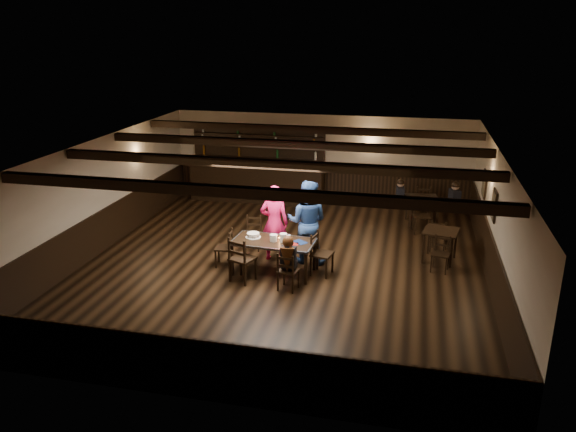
% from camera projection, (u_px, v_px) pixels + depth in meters
% --- Properties ---
extents(ground, '(10.00, 10.00, 0.00)m').
position_uv_depth(ground, '(283.00, 265.00, 12.80)').
color(ground, black).
rests_on(ground, ground).
extents(room_shell, '(9.02, 10.02, 2.71)m').
position_uv_depth(room_shell, '(283.00, 192.00, 12.27)').
color(room_shell, beige).
rests_on(room_shell, ground).
extents(dining_table, '(1.84, 1.01, 0.75)m').
position_uv_depth(dining_table, '(274.00, 244.00, 12.22)').
color(dining_table, black).
rests_on(dining_table, ground).
extents(chair_near_left, '(0.60, 0.58, 1.01)m').
position_uv_depth(chair_near_left, '(240.00, 256.00, 11.78)').
color(chair_near_left, black).
rests_on(chair_near_left, ground).
extents(chair_near_right, '(0.45, 0.44, 0.83)m').
position_uv_depth(chair_near_right, '(287.00, 269.00, 11.43)').
color(chair_near_right, black).
rests_on(chair_near_right, ground).
extents(chair_end_left, '(0.43, 0.45, 0.86)m').
position_uv_depth(chair_end_left, '(227.00, 245.00, 12.65)').
color(chair_end_left, black).
rests_on(chair_end_left, ground).
extents(chair_end_right, '(0.51, 0.52, 0.95)m').
position_uv_depth(chair_end_right, '(319.00, 250.00, 12.21)').
color(chair_end_right, black).
rests_on(chair_end_right, ground).
extents(chair_far_pushed, '(0.41, 0.39, 0.83)m').
position_uv_depth(chair_far_pushed, '(253.00, 229.00, 13.65)').
color(chair_far_pushed, black).
rests_on(chair_far_pushed, ground).
extents(woman_pink, '(0.68, 0.47, 1.79)m').
position_uv_depth(woman_pink, '(274.00, 223.00, 12.87)').
color(woman_pink, '#FF1F6A').
rests_on(woman_pink, ground).
extents(man_blue, '(0.95, 0.74, 1.94)m').
position_uv_depth(man_blue, '(307.00, 222.00, 12.73)').
color(man_blue, navy).
rests_on(man_blue, ground).
extents(seated_person, '(0.31, 0.46, 0.75)m').
position_uv_depth(seated_person, '(288.00, 254.00, 11.37)').
color(seated_person, black).
rests_on(seated_person, ground).
extents(cake, '(0.34, 0.34, 0.11)m').
position_uv_depth(cake, '(253.00, 235.00, 12.38)').
color(cake, white).
rests_on(cake, dining_table).
extents(plate_stack_a, '(0.16, 0.16, 0.15)m').
position_uv_depth(plate_stack_a, '(274.00, 238.00, 12.16)').
color(plate_stack_a, white).
rests_on(plate_stack_a, dining_table).
extents(plate_stack_b, '(0.16, 0.16, 0.19)m').
position_uv_depth(plate_stack_b, '(283.00, 238.00, 12.11)').
color(plate_stack_b, white).
rests_on(plate_stack_b, dining_table).
extents(tea_light, '(0.05, 0.05, 0.06)m').
position_uv_depth(tea_light, '(280.00, 239.00, 12.26)').
color(tea_light, '#A5A8AD').
rests_on(tea_light, dining_table).
extents(salt_shaker, '(0.04, 0.04, 0.10)m').
position_uv_depth(salt_shaker, '(290.00, 241.00, 12.04)').
color(salt_shaker, silver).
rests_on(salt_shaker, dining_table).
extents(pepper_shaker, '(0.04, 0.04, 0.10)m').
position_uv_depth(pepper_shaker, '(291.00, 242.00, 11.98)').
color(pepper_shaker, '#A5A8AD').
rests_on(pepper_shaker, dining_table).
extents(drink_glass, '(0.07, 0.07, 0.11)m').
position_uv_depth(drink_glass, '(289.00, 237.00, 12.24)').
color(drink_glass, silver).
rests_on(drink_glass, dining_table).
extents(menu_red, '(0.28, 0.21, 0.00)m').
position_uv_depth(menu_red, '(292.00, 244.00, 12.02)').
color(menu_red, maroon).
rests_on(menu_red, dining_table).
extents(menu_blue, '(0.38, 0.36, 0.00)m').
position_uv_depth(menu_blue, '(300.00, 242.00, 12.12)').
color(menu_blue, '#0E1E46').
rests_on(menu_blue, dining_table).
extents(bar_counter, '(4.33, 0.70, 2.20)m').
position_uv_depth(bar_counter, '(257.00, 178.00, 17.32)').
color(bar_counter, black).
rests_on(bar_counter, ground).
extents(back_table_a, '(0.88, 0.88, 0.75)m').
position_uv_depth(back_table_a, '(441.00, 235.00, 12.87)').
color(back_table_a, black).
rests_on(back_table_a, ground).
extents(back_table_b, '(0.99, 0.99, 0.75)m').
position_uv_depth(back_table_b, '(422.00, 201.00, 15.28)').
color(back_table_b, black).
rests_on(back_table_b, ground).
extents(bg_patron_left, '(0.25, 0.37, 0.73)m').
position_uv_depth(bg_patron_left, '(400.00, 192.00, 15.51)').
color(bg_patron_left, black).
rests_on(bg_patron_left, ground).
extents(bg_patron_right, '(0.32, 0.42, 0.76)m').
position_uv_depth(bg_patron_right, '(455.00, 195.00, 15.14)').
color(bg_patron_right, black).
rests_on(bg_patron_right, ground).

